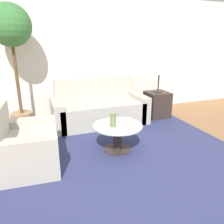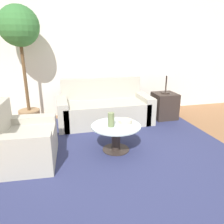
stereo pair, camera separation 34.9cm
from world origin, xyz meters
The scene contains 11 objects.
ground_plane centered at (0.00, 0.00, 0.00)m, with size 14.00×14.00×0.00m, color #8E603D.
wall_back centered at (0.00, 2.62, 1.30)m, with size 10.00×0.06×2.60m.
rug centered at (0.02, 0.61, 0.00)m, with size 3.62×3.46×0.01m.
sofa_main centered at (0.11, 1.92, 0.29)m, with size 1.90×0.87×0.90m.
armchair centered at (-1.36, 0.60, 0.29)m, with size 0.86×0.99×0.86m.
coffee_table centered at (0.02, 0.61, 0.27)m, with size 0.76×0.76×0.42m.
side_table centered at (1.45, 1.82, 0.28)m, with size 0.48×0.48×0.56m.
table_lamp centered at (1.45, 1.82, 1.10)m, with size 0.38×0.38×0.68m.
potted_plant centered at (-1.39, 2.08, 1.67)m, with size 0.72×0.72×2.26m.
vase centered at (-0.06, 0.59, 0.52)m, with size 0.09×0.09×0.21m.
bowl centered at (0.18, 0.68, 0.44)m, with size 0.22×0.22×0.05m.
Camera 2 is at (-0.79, -2.36, 1.62)m, focal length 35.00 mm.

